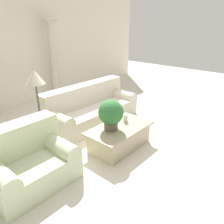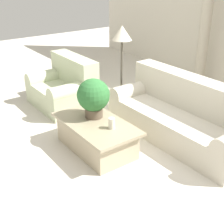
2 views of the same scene
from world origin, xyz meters
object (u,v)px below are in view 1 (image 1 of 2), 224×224
at_px(loveseat, 28,161).
at_px(floor_lamp, 36,83).
at_px(sofa_long, 91,108).
at_px(potted_plant, 111,113).
at_px(coffee_table, 120,137).

bearing_deg(loveseat, floor_lamp, 46.94).
relative_size(sofa_long, floor_lamp, 1.57).
bearing_deg(potted_plant, loveseat, 167.86).
bearing_deg(floor_lamp, potted_plant, -54.66).
relative_size(potted_plant, floor_lamp, 0.38).
height_order(coffee_table, potted_plant, potted_plant).
xyz_separation_m(loveseat, floor_lamp, (0.72, 0.77, 0.90)).
distance_m(sofa_long, loveseat, 2.26).
height_order(sofa_long, loveseat, same).
distance_m(loveseat, potted_plant, 1.57).
height_order(sofa_long, potted_plant, potted_plant).
bearing_deg(loveseat, coffee_table, -13.48).
xyz_separation_m(sofa_long, potted_plant, (-0.60, -1.17, 0.39)).
relative_size(loveseat, potted_plant, 2.16).
xyz_separation_m(sofa_long, floor_lamp, (-1.37, -0.09, 0.91)).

